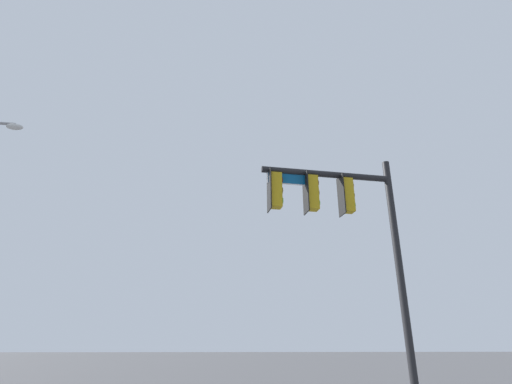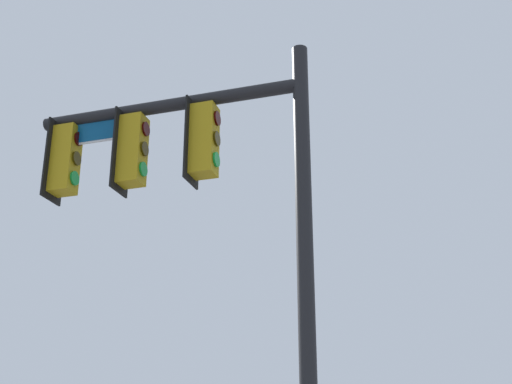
% 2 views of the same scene
% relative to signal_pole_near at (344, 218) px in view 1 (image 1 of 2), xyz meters
% --- Properties ---
extents(signal_pole_near, '(4.28, 0.65, 7.31)m').
position_rel_signal_pole_near_xyz_m(signal_pole_near, '(0.00, 0.00, 0.00)').
color(signal_pole_near, black).
rests_on(signal_pole_near, ground_plane).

